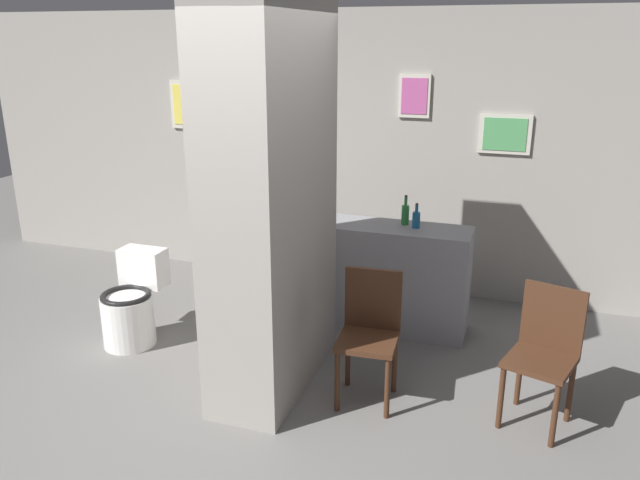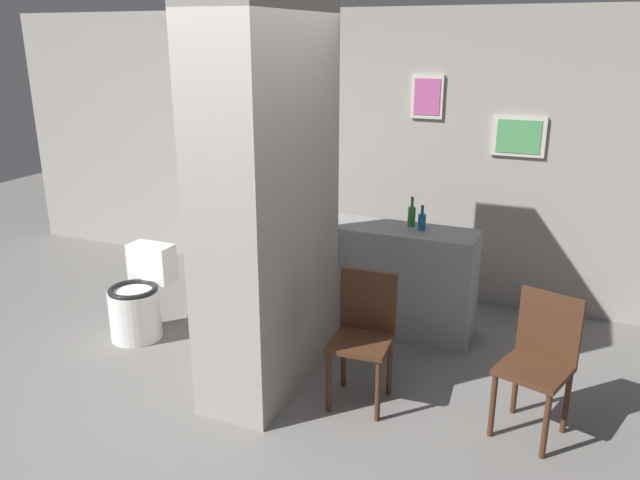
% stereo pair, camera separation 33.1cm
% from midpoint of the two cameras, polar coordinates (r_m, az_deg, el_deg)
% --- Properties ---
extents(ground_plane, '(14.00, 14.00, 0.00)m').
position_cam_midpoint_polar(ground_plane, '(4.23, -11.62, -16.10)').
color(ground_plane, slate).
extents(wall_back, '(8.00, 0.09, 2.60)m').
position_cam_midpoint_polar(wall_back, '(6.00, 0.24, 8.05)').
color(wall_back, gray).
rests_on(wall_back, ground_plane).
extents(pillar_center, '(0.54, 1.25, 2.60)m').
position_cam_midpoint_polar(pillar_center, '(4.13, -6.75, 3.24)').
color(pillar_center, gray).
rests_on(pillar_center, ground_plane).
extents(counter_shelf, '(1.47, 0.44, 0.89)m').
position_cam_midpoint_polar(counter_shelf, '(5.22, 3.59, -3.34)').
color(counter_shelf, gray).
rests_on(counter_shelf, ground_plane).
extents(toilet, '(0.41, 0.57, 0.72)m').
position_cam_midpoint_polar(toilet, '(5.27, -18.58, -5.77)').
color(toilet, white).
rests_on(toilet, ground_plane).
extents(chair_near_pillar, '(0.41, 0.41, 0.89)m').
position_cam_midpoint_polar(chair_near_pillar, '(4.18, 2.28, -8.24)').
color(chair_near_pillar, '#422616').
rests_on(chair_near_pillar, ground_plane).
extents(chair_by_doorway, '(0.48, 0.48, 0.89)m').
position_cam_midpoint_polar(chair_by_doorway, '(4.12, 17.66, -9.61)').
color(chair_by_doorway, '#422616').
rests_on(chair_by_doorway, ground_plane).
extents(bicycle, '(1.64, 0.42, 0.78)m').
position_cam_midpoint_polar(bicycle, '(5.75, -5.71, -2.08)').
color(bicycle, black).
rests_on(bicycle, ground_plane).
extents(bottle_tall, '(0.06, 0.06, 0.25)m').
position_cam_midpoint_polar(bottle_tall, '(5.09, 5.96, 2.39)').
color(bottle_tall, '#267233').
rests_on(bottle_tall, counter_shelf).
extents(bottle_short, '(0.06, 0.06, 0.21)m').
position_cam_midpoint_polar(bottle_short, '(5.01, 6.92, 1.91)').
color(bottle_short, '#19598C').
rests_on(bottle_short, counter_shelf).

